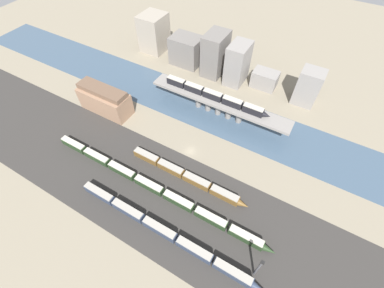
% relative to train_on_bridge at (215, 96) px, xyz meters
% --- Properties ---
extents(ground_plane, '(400.00, 400.00, 0.00)m').
position_rel_train_on_bridge_xyz_m(ground_plane, '(2.33, -27.08, -10.18)').
color(ground_plane, gray).
extents(railbed_yard, '(280.00, 42.00, 0.01)m').
position_rel_train_on_bridge_xyz_m(railbed_yard, '(2.33, -51.08, -10.17)').
color(railbed_yard, '#33302D').
rests_on(railbed_yard, ground).
extents(river_water, '(320.00, 27.39, 0.01)m').
position_rel_train_on_bridge_xyz_m(river_water, '(2.33, 0.00, -10.17)').
color(river_water, '#3D5166').
rests_on(river_water, ground).
extents(bridge, '(69.55, 8.51, 8.36)m').
position_rel_train_on_bridge_xyz_m(bridge, '(2.33, 0.00, -3.60)').
color(bridge, gray).
rests_on(bridge, ground).
extents(train_on_bridge, '(52.79, 2.98, 3.70)m').
position_rel_train_on_bridge_xyz_m(train_on_bridge, '(0.00, 0.00, 0.00)').
color(train_on_bridge, black).
rests_on(train_on_bridge, bridge).
extents(train_yard_near, '(72.37, 2.71, 3.91)m').
position_rel_train_on_bridge_xyz_m(train_yard_near, '(12.23, -62.77, -8.26)').
color(train_yard_near, '#2D384C').
rests_on(train_yard_near, ground).
extents(train_yard_mid, '(97.26, 2.74, 3.48)m').
position_rel_train_on_bridge_xyz_m(train_yard_mid, '(-1.06, -50.44, -8.47)').
color(train_yard_mid, '#23381E').
rests_on(train_yard_mid, ground).
extents(train_yard_far, '(51.65, 2.93, 3.45)m').
position_rel_train_on_bridge_xyz_m(train_yard_far, '(7.98, -39.67, -8.49)').
color(train_yard_far, brown).
rests_on(train_yard_far, ground).
extents(warehouse_building, '(25.47, 10.43, 13.52)m').
position_rel_train_on_bridge_xyz_m(warehouse_building, '(-46.31, -24.90, -3.75)').
color(warehouse_building, '#937056').
rests_on(warehouse_building, ground).
extents(signal_tower, '(1.00, 0.74, 13.86)m').
position_rel_train_on_bridge_xyz_m(signal_tower, '(44.23, -59.22, -3.10)').
color(signal_tower, '#4C4C51').
rests_on(signal_tower, ground).
extents(city_block_far_left, '(13.96, 15.16, 21.45)m').
position_rel_train_on_bridge_xyz_m(city_block_far_left, '(-57.60, 32.70, 0.55)').
color(city_block_far_left, gray).
rests_on(city_block_far_left, ground).
extents(city_block_left, '(17.13, 12.96, 16.02)m').
position_rel_train_on_bridge_xyz_m(city_block_left, '(-33.00, 29.58, -2.17)').
color(city_block_left, slate).
rests_on(city_block_left, ground).
extents(city_block_center, '(10.65, 15.43, 23.02)m').
position_rel_train_on_bridge_xyz_m(city_block_center, '(-14.65, 29.22, 1.34)').
color(city_block_center, slate).
rests_on(city_block_center, ground).
extents(city_block_right, '(9.54, 14.24, 21.74)m').
position_rel_train_on_bridge_xyz_m(city_block_right, '(-0.84, 27.90, 0.69)').
color(city_block_right, gray).
rests_on(city_block_right, ground).
extents(city_block_far_right, '(13.10, 8.82, 9.04)m').
position_rel_train_on_bridge_xyz_m(city_block_far_right, '(14.28, 31.28, -5.66)').
color(city_block_far_right, gray).
rests_on(city_block_far_right, ground).
extents(city_block_tall, '(10.80, 9.58, 18.34)m').
position_rel_train_on_bridge_xyz_m(city_block_tall, '(36.02, 29.46, -1.01)').
color(city_block_tall, gray).
rests_on(city_block_tall, ground).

